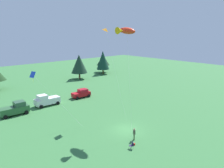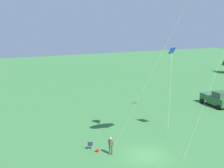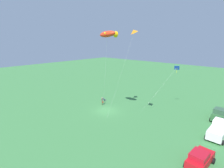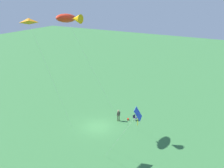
% 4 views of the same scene
% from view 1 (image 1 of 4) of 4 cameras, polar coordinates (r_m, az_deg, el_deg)
% --- Properties ---
extents(ground_plane, '(160.00, 160.00, 0.00)m').
position_cam_1_polar(ground_plane, '(34.42, 3.88, -11.76)').
color(ground_plane, '#38743C').
extents(person_kite_flyer, '(0.50, 0.53, 1.74)m').
position_cam_1_polar(person_kite_flyer, '(31.08, 5.82, -12.62)').
color(person_kite_flyer, '#3F4D2D').
rests_on(person_kite_flyer, ground).
extents(folding_chair, '(0.60, 0.60, 0.82)m').
position_cam_1_polar(folding_chair, '(29.22, 5.20, -15.58)').
color(folding_chair, '#29254A').
rests_on(folding_chair, ground).
extents(backpack_on_grass, '(0.34, 0.39, 0.22)m').
position_cam_1_polar(backpack_on_grass, '(30.22, 5.72, -15.36)').
color(backpack_on_grass, red).
rests_on(backpack_on_grass, ground).
extents(truck_green_flatbed, '(5.08, 2.57, 2.34)m').
position_cam_1_polar(truck_green_flatbed, '(43.39, -24.00, -5.96)').
color(truck_green_flatbed, '#2E5C33').
rests_on(truck_green_flatbed, ground).
extents(truck_white_pickup, '(5.05, 2.50, 2.34)m').
position_cam_1_polar(truck_white_pickup, '(46.51, -16.75, -4.08)').
color(truck_white_pickup, silver).
rests_on(truck_white_pickup, ground).
extents(car_red_sedan, '(4.32, 2.47, 1.89)m').
position_cam_1_polar(car_red_sedan, '(50.50, -7.99, -2.43)').
color(car_red_sedan, red).
rests_on(car_red_sedan, ground).
extents(treeline_distant, '(64.09, 11.78, 8.56)m').
position_cam_1_polar(treeline_distant, '(63.70, -24.46, 3.38)').
color(treeline_distant, '#542E19').
rests_on(treeline_distant, ground).
extents(kite_large_fish, '(5.32, 7.14, 15.47)m').
position_cam_1_polar(kite_large_fish, '(34.37, 3.51, 13.71)').
color(kite_large_fish, red).
rests_on(kite_large_fish, ground).
extents(kite_diamond_blue, '(6.08, 4.64, 9.00)m').
position_cam_1_polar(kite_diamond_blue, '(33.91, -19.71, 1.91)').
color(kite_diamond_blue, blue).
rests_on(kite_diamond_blue, ground).
extents(kite_delta_orange, '(1.62, 6.36, 15.42)m').
position_cam_1_polar(kite_delta_orange, '(38.77, -1.54, 13.97)').
color(kite_delta_orange, orange).
rests_on(kite_delta_orange, ground).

